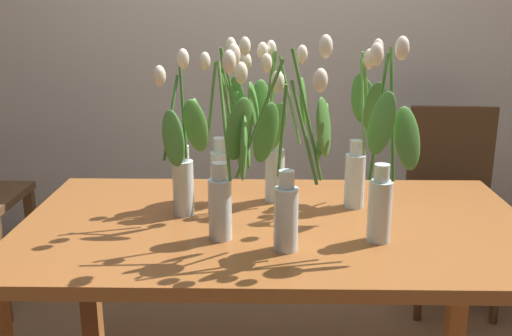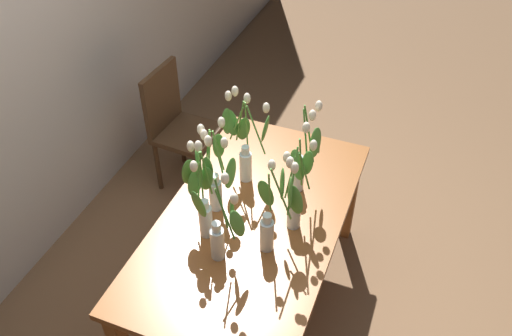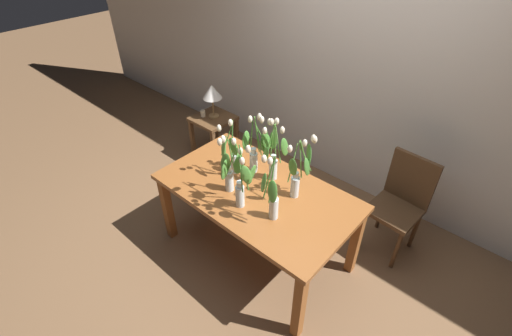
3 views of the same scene
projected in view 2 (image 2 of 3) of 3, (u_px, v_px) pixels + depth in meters
name	position (u px, v px, depth m)	size (l,w,h in m)	color
ground_plane	(253.00, 301.00, 3.20)	(18.00, 18.00, 0.00)	brown
dining_table	(252.00, 229.00, 2.77)	(1.60, 0.90, 0.74)	brown
tulip_vase_0	(215.00, 176.00, 2.62)	(0.22, 0.21, 0.54)	silver
tulip_vase_1	(202.00, 199.00, 2.50)	(0.20, 0.20, 0.56)	silver
tulip_vase_2	(244.00, 143.00, 2.81)	(0.12, 0.27, 0.55)	silver
tulip_vase_3	(222.00, 233.00, 2.40)	(0.16, 0.18, 0.54)	silver
tulip_vase_4	(271.00, 220.00, 2.45)	(0.15, 0.21, 0.55)	silver
tulip_vase_5	(303.00, 163.00, 2.75)	(0.17, 0.15, 0.59)	silver
tulip_vase_6	(295.00, 192.00, 2.52)	(0.29, 0.17, 0.59)	silver
dining_chair	(177.00, 123.00, 3.70)	(0.43, 0.43, 0.93)	#4C331E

